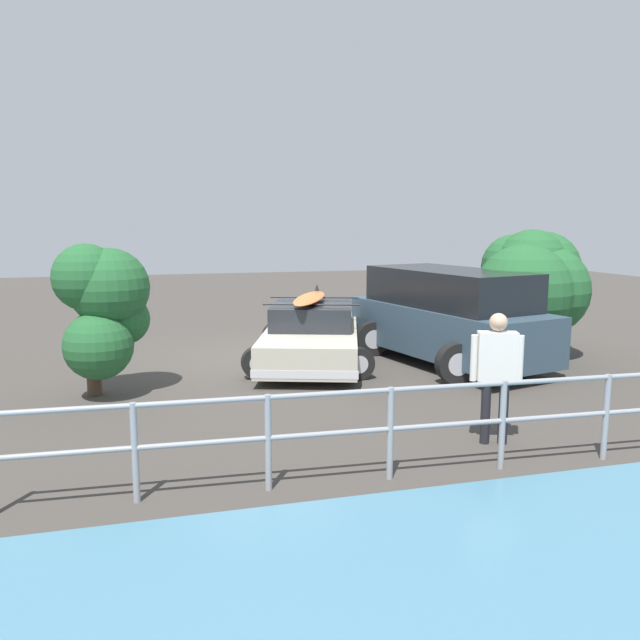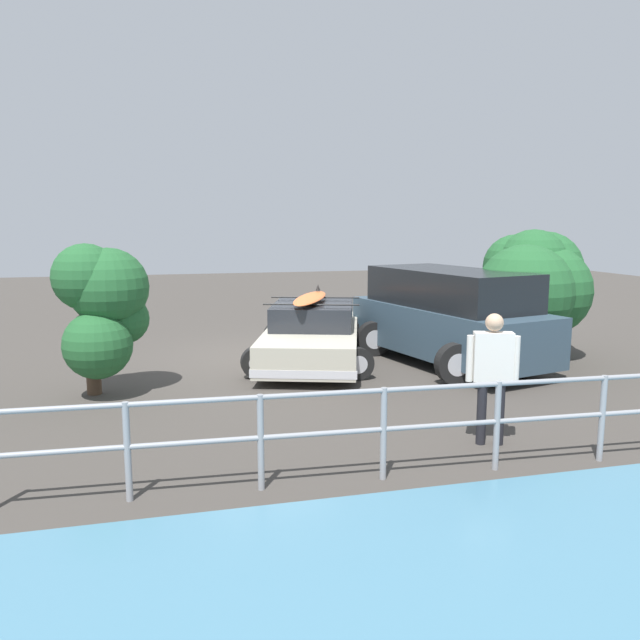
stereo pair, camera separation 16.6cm
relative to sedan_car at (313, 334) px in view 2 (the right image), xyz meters
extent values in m
cube|color=#423D38|center=(0.78, -0.57, -0.58)|extent=(44.00, 44.00, 0.02)
cube|color=#B7B29E|center=(0.01, 0.04, -0.13)|extent=(3.01, 4.68, 0.56)
cube|color=#23262B|center=(-0.04, -0.12, 0.38)|extent=(2.11, 2.46, 0.46)
cube|color=silver|center=(0.66, 2.07, -0.29)|extent=(1.74, 0.65, 0.14)
cube|color=silver|center=(-0.64, -1.98, -0.29)|extent=(1.74, 0.65, 0.14)
cylinder|color=black|center=(-0.43, 1.60, -0.28)|extent=(0.58, 0.18, 0.58)
cylinder|color=#B7B7BC|center=(-0.43, 1.60, -0.28)|extent=(0.32, 0.19, 0.32)
cylinder|color=black|center=(1.28, 1.05, -0.28)|extent=(0.58, 0.18, 0.58)
cylinder|color=#B7B7BC|center=(1.28, 1.05, -0.28)|extent=(0.32, 0.19, 0.32)
cylinder|color=black|center=(-1.26, -0.96, -0.28)|extent=(0.58, 0.18, 0.58)
cylinder|color=#B7B7BC|center=(-1.26, -0.96, -0.28)|extent=(0.32, 0.19, 0.32)
cylinder|color=black|center=(0.46, -1.52, -0.28)|extent=(0.58, 0.18, 0.58)
cylinder|color=#B7B7BC|center=(0.46, -1.52, -0.28)|extent=(0.32, 0.19, 0.32)
cylinder|color=black|center=(0.13, 0.42, 0.65)|extent=(1.77, 0.59, 0.03)
cylinder|color=black|center=(-0.22, -0.67, 0.65)|extent=(1.77, 0.59, 0.03)
ellipsoid|color=orange|center=(0.02, -0.12, 0.71)|extent=(1.42, 2.42, 0.09)
cone|color=black|center=(-0.36, -1.01, 0.83)|extent=(0.10, 0.10, 0.14)
cube|color=#334756|center=(-2.56, 0.81, 0.13)|extent=(2.74, 4.70, 0.92)
cube|color=black|center=(-2.56, 0.81, 0.94)|extent=(2.38, 3.72, 0.71)
cylinder|color=black|center=(-2.03, -1.43, 0.23)|extent=(0.67, 0.33, 0.65)
cylinder|color=black|center=(-3.75, 1.89, -0.21)|extent=(0.72, 0.22, 0.72)
cylinder|color=#B7B7BC|center=(-3.75, 1.89, -0.21)|extent=(0.40, 0.23, 0.40)
cylinder|color=black|center=(-1.98, 2.30, -0.21)|extent=(0.72, 0.22, 0.72)
cylinder|color=#B7B7BC|center=(-1.98, 2.30, -0.21)|extent=(0.40, 0.23, 0.40)
cylinder|color=black|center=(-3.13, -0.69, -0.21)|extent=(0.72, 0.22, 0.72)
cylinder|color=#B7B7BC|center=(-3.13, -0.69, -0.21)|extent=(0.40, 0.23, 0.40)
cylinder|color=black|center=(-1.37, -0.27, -0.21)|extent=(0.72, 0.22, 0.72)
cylinder|color=#B7B7BC|center=(-1.37, -0.27, -0.21)|extent=(0.40, 0.23, 0.40)
cylinder|color=black|center=(-1.17, 5.16, -0.16)|extent=(0.12, 0.12, 0.82)
cylinder|color=black|center=(-0.96, 5.09, -0.16)|extent=(0.12, 0.12, 0.82)
cube|color=silver|center=(-1.07, 5.12, 0.56)|extent=(0.51, 0.33, 0.62)
sphere|color=#D6A884|center=(-1.07, 5.12, 0.99)|extent=(0.22, 0.22, 0.22)
cylinder|color=silver|center=(-1.33, 5.21, 0.54)|extent=(0.09, 0.09, 0.58)
cylinder|color=silver|center=(-0.80, 5.03, 0.54)|extent=(0.09, 0.09, 0.58)
cylinder|color=gray|center=(-2.04, 5.94, -0.05)|extent=(0.07, 0.07, 1.03)
cylinder|color=gray|center=(-0.71, 5.88, -0.05)|extent=(0.07, 0.07, 1.03)
cylinder|color=gray|center=(0.62, 5.82, -0.05)|extent=(0.07, 0.07, 1.03)
cylinder|color=gray|center=(1.94, 5.76, -0.05)|extent=(0.07, 0.07, 1.03)
cylinder|color=gray|center=(3.27, 5.70, -0.05)|extent=(0.07, 0.07, 1.03)
cylinder|color=gray|center=(0.62, 5.82, 0.43)|extent=(7.98, 0.41, 0.06)
cylinder|color=gray|center=(0.62, 5.82, 0.00)|extent=(7.98, 0.41, 0.06)
cylinder|color=#4C3828|center=(4.02, 1.43, -0.29)|extent=(0.23, 0.23, 0.55)
sphere|color=#235B2D|center=(3.72, 1.36, 0.98)|extent=(1.02, 1.02, 1.02)
sphere|color=#235B2D|center=(3.51, 1.42, 0.65)|extent=(0.83, 0.83, 0.83)
sphere|color=#235B2D|center=(3.71, 1.48, 1.18)|extent=(1.26, 1.26, 1.26)
sphere|color=#235B2D|center=(3.90, 1.73, 0.30)|extent=(1.08, 1.08, 1.08)
sphere|color=#235B2D|center=(4.04, 1.52, 1.36)|extent=(1.06, 1.06, 1.06)
cylinder|color=#4C3828|center=(-4.20, 0.48, -0.28)|extent=(0.33, 0.33, 0.57)
sphere|color=#235B2D|center=(-4.33, 0.23, 1.29)|extent=(1.34, 1.34, 1.34)
sphere|color=#235B2D|center=(-4.84, 0.45, 1.22)|extent=(1.63, 1.63, 1.63)
sphere|color=#235B2D|center=(-4.15, 0.42, 0.72)|extent=(1.51, 1.51, 1.51)
sphere|color=#235B2D|center=(-4.02, 1.12, 0.85)|extent=(1.89, 1.89, 1.89)
sphere|color=#235B2D|center=(-4.67, 0.83, 0.84)|extent=(1.85, 1.85, 1.85)
sphere|color=#235B2D|center=(-4.48, 0.62, 1.36)|extent=(1.43, 1.43, 1.43)
camera|label=1|loc=(3.03, 11.87, 2.21)|focal=35.00mm
camera|label=2|loc=(2.87, 11.92, 2.21)|focal=35.00mm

